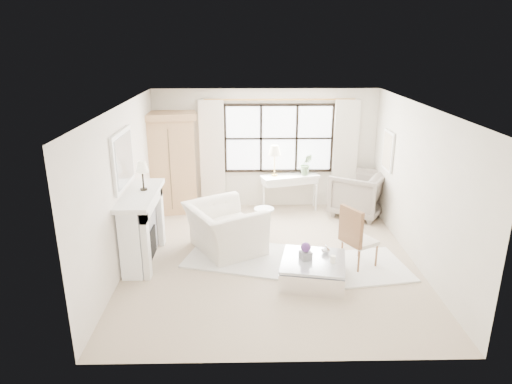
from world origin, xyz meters
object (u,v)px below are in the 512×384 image
console_table (289,192)px  club_armchair (225,229)px  armoire (172,162)px  coffee_table (313,271)px

console_table → club_armchair: size_ratio=1.03×
armoire → club_armchair: armoire is taller
armoire → console_table: bearing=-6.9°
armoire → coffee_table: bearing=-59.0°
club_armchair → coffee_table: 1.89m
armoire → coffee_table: 4.31m
console_table → coffee_table: 3.33m
armoire → coffee_table: size_ratio=1.91×
armoire → club_armchair: (1.24, -2.06, -0.71)m
console_table → armoire: bearing=166.0°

